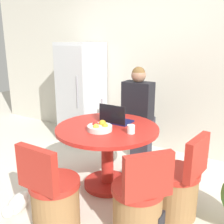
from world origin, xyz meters
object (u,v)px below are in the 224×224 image
at_px(person_seated, 139,111).
at_px(handbag, 146,222).
at_px(refrigerator, 82,93).
at_px(dining_table, 107,144).
at_px(chair_right_side, 177,188).
at_px(fruit_bowl, 100,127).
at_px(chair_near_right_corner, 138,207).
at_px(laptop, 116,119).
at_px(chair_near_camera, 54,200).
at_px(bottle, 102,111).
at_px(cat, 17,204).

height_order(person_seated, handbag, person_seated).
height_order(refrigerator, dining_table, refrigerator).
distance_m(chair_right_side, fruit_bowl, 1.00).
distance_m(refrigerator, chair_near_right_corner, 2.53).
bearing_deg(chair_right_side, refrigerator, -112.71).
height_order(chair_right_side, laptop, laptop).
xyz_separation_m(dining_table, chair_near_camera, (0.00, -0.88, -0.24)).
height_order(refrigerator, handbag, refrigerator).
bearing_deg(dining_table, laptop, 90.65).
bearing_deg(bottle, chair_right_side, -16.59).
bearing_deg(refrigerator, chair_near_camera, -57.91).
height_order(laptop, handbag, laptop).
height_order(dining_table, laptop, laptop).
relative_size(refrigerator, handbag, 5.48).
bearing_deg(fruit_bowl, chair_right_side, 3.07).
relative_size(refrigerator, chair_near_right_corner, 1.91).
bearing_deg(chair_near_camera, laptop, -89.90).
height_order(chair_near_right_corner, chair_near_camera, same).
bearing_deg(cat, refrigerator, 177.50).
distance_m(dining_table, laptop, 0.31).
bearing_deg(refrigerator, cat, -69.86).
xyz_separation_m(person_seated, cat, (-0.48, -1.72, -0.64)).
xyz_separation_m(refrigerator, chair_near_camera, (1.21, -1.93, -0.53)).
height_order(dining_table, chair_right_side, chair_right_side).
bearing_deg(chair_near_right_corner, bottle, -91.71).
relative_size(laptop, bottle, 1.37).
bearing_deg(refrigerator, chair_near_right_corner, -40.29).
bearing_deg(dining_table, person_seated, 90.42).
distance_m(person_seated, handbag, 1.63).
xyz_separation_m(chair_near_right_corner, chair_near_camera, (-0.68, -0.33, 0.00)).
distance_m(dining_table, fruit_bowl, 0.28).
bearing_deg(cat, chair_near_camera, 71.39).
height_order(chair_right_side, fruit_bowl, chair_right_side).
bearing_deg(fruit_bowl, person_seated, 90.17).
relative_size(laptop, cat, 0.77).
bearing_deg(chair_near_camera, dining_table, -90.00).
bearing_deg(person_seated, chair_right_side, 134.28).
distance_m(chair_right_side, chair_near_right_corner, 0.49).
bearing_deg(laptop, fruit_bowl, 89.82).
height_order(chair_near_camera, handbag, chair_near_camera).
xyz_separation_m(person_seated, handbag, (0.75, -1.31, -0.60)).
bearing_deg(person_seated, fruit_bowl, 90.17).
bearing_deg(chair_right_side, laptop, -101.30).
xyz_separation_m(dining_table, bottle, (-0.23, 0.24, 0.30)).
bearing_deg(bottle, dining_table, -45.14).
bearing_deg(laptop, dining_table, 90.65).
height_order(dining_table, chair_near_camera, chair_near_camera).
bearing_deg(chair_right_side, chair_near_right_corner, -16.39).
bearing_deg(dining_table, fruit_bowl, -91.25).
relative_size(dining_table, person_seated, 0.86).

